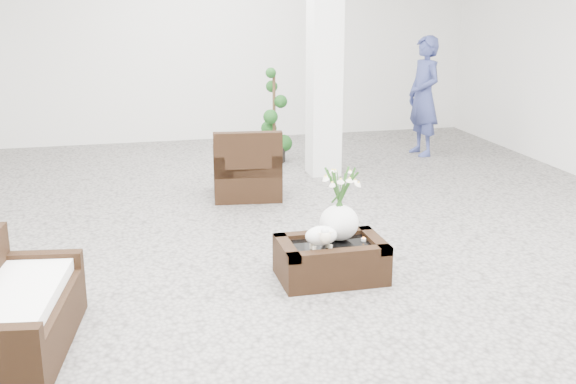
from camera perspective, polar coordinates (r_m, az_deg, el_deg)
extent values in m
plane|color=gray|center=(6.79, -0.20, -4.81)|extent=(11.00, 11.00, 0.00)
cube|color=white|center=(9.39, 2.99, 11.92)|extent=(0.40, 0.40, 3.50)
cube|color=black|center=(6.13, 3.48, -5.62)|extent=(0.90, 0.60, 0.31)
ellipsoid|color=white|center=(5.91, 2.69, -3.71)|extent=(0.28, 0.23, 0.21)
cylinder|color=white|center=(6.18, 6.12, -3.81)|extent=(0.04, 0.04, 0.03)
cube|color=black|center=(8.52, -3.37, 2.46)|extent=(0.88, 0.86, 0.85)
cube|color=black|center=(5.20, -21.10, -8.33)|extent=(0.85, 1.44, 0.73)
imported|color=navy|center=(10.82, 10.92, 7.61)|extent=(0.50, 0.70, 1.78)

